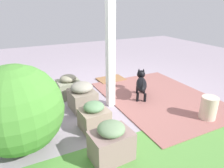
% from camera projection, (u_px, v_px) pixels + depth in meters
% --- Properties ---
extents(ground_plane, '(12.00, 12.00, 0.00)m').
position_uv_depth(ground_plane, '(119.00, 100.00, 3.73)').
color(ground_plane, '#988B98').
extents(brick_path, '(1.80, 2.40, 0.02)m').
position_uv_depth(brick_path, '(159.00, 97.00, 3.83)').
color(brick_path, '#925A55').
rests_on(brick_path, ground).
extents(porch_pillar, '(0.12, 0.12, 2.45)m').
position_uv_depth(porch_pillar, '(110.00, 34.00, 3.12)').
color(porch_pillar, white).
rests_on(porch_pillar, ground).
extents(stone_planter_nearest, '(0.41, 0.40, 0.43)m').
position_uv_depth(stone_planter_nearest, '(69.00, 87.00, 3.83)').
color(stone_planter_nearest, gray).
rests_on(stone_planter_nearest, ground).
extents(stone_planter_near, '(0.42, 0.46, 0.47)m').
position_uv_depth(stone_planter_near, '(82.00, 96.00, 3.36)').
color(stone_planter_near, gray).
rests_on(stone_planter_near, ground).
extents(stone_planter_mid, '(0.40, 0.38, 0.41)m').
position_uv_depth(stone_planter_mid, '(94.00, 117.00, 2.83)').
color(stone_planter_mid, gray).
rests_on(stone_planter_mid, ground).
extents(stone_planter_far, '(0.48, 0.35, 0.47)m').
position_uv_depth(stone_planter_far, '(111.00, 142.00, 2.26)').
color(stone_planter_far, gray).
rests_on(stone_planter_far, ground).
extents(round_shrub, '(1.05, 1.05, 1.05)m').
position_uv_depth(round_shrub, '(18.00, 110.00, 2.32)').
color(round_shrub, '#458331').
rests_on(round_shrub, ground).
extents(terracotta_pot_broad, '(0.44, 0.44, 0.43)m').
position_uv_depth(terracotta_pot_broad, '(9.00, 95.00, 3.36)').
color(terracotta_pot_broad, '#A3503E').
rests_on(terracotta_pot_broad, ground).
extents(dog, '(0.48, 0.65, 0.48)m').
position_uv_depth(dog, '(141.00, 83.00, 3.77)').
color(dog, black).
rests_on(dog, ground).
extents(ceramic_urn, '(0.25, 0.25, 0.37)m').
position_uv_depth(ceramic_urn, '(208.00, 108.00, 3.07)').
color(ceramic_urn, beige).
rests_on(ceramic_urn, ground).
extents(doormat, '(0.61, 0.44, 0.03)m').
position_uv_depth(doormat, '(111.00, 79.00, 4.73)').
color(doormat, '#8D613D').
rests_on(doormat, ground).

